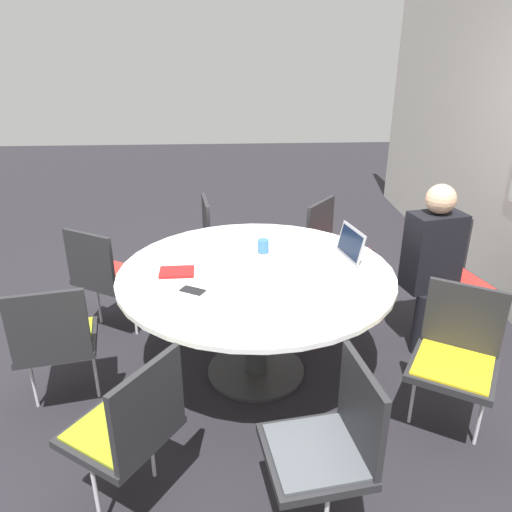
# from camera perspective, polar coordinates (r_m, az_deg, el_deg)

# --- Properties ---
(ground_plane) EXTENTS (16.00, 16.00, 0.00)m
(ground_plane) POSITION_cam_1_polar(r_m,az_deg,el_deg) (3.49, -0.00, -13.01)
(ground_plane) COLOR black
(conference_table) EXTENTS (1.71, 1.71, 0.76)m
(conference_table) POSITION_cam_1_polar(r_m,az_deg,el_deg) (3.15, -0.00, -3.71)
(conference_table) COLOR #333333
(conference_table) RESTS_ON ground_plane
(chair_0) EXTENTS (0.51, 0.52, 0.86)m
(chair_0) POSITION_cam_1_polar(r_m,az_deg,el_deg) (3.91, 21.45, -1.73)
(chair_0) COLOR #262628
(chair_0) RESTS_ON ground_plane
(chair_1) EXTENTS (0.61, 0.60, 0.86)m
(chair_1) POSITION_cam_1_polar(r_m,az_deg,el_deg) (4.19, 8.78, 1.36)
(chair_1) COLOR #262628
(chair_1) RESTS_ON ground_plane
(chair_2) EXTENTS (0.49, 0.47, 0.86)m
(chair_2) POSITION_cam_1_polar(r_m,az_deg,el_deg) (4.28, -3.94, 2.11)
(chair_2) COLOR #262628
(chair_2) RESTS_ON ground_plane
(chair_3) EXTENTS (0.59, 0.59, 0.86)m
(chair_3) POSITION_cam_1_polar(r_m,az_deg,el_deg) (3.81, -16.88, -1.74)
(chair_3) COLOR #262628
(chair_3) RESTS_ON ground_plane
(chair_4) EXTENTS (0.50, 0.51, 0.86)m
(chair_4) POSITION_cam_1_polar(r_m,az_deg,el_deg) (3.11, -22.01, -8.55)
(chair_4) COLOR #262628
(chair_4) RESTS_ON ground_plane
(chair_5) EXTENTS (0.60, 0.59, 0.86)m
(chair_5) POSITION_cam_1_polar(r_m,az_deg,el_deg) (2.40, -14.26, -18.08)
(chair_5) COLOR #262628
(chair_5) RESTS_ON ground_plane
(chair_6) EXTENTS (0.50, 0.48, 0.86)m
(chair_6) POSITION_cam_1_polar(r_m,az_deg,el_deg) (2.28, 8.49, -20.05)
(chair_6) COLOR #262628
(chair_6) RESTS_ON ground_plane
(chair_7) EXTENTS (0.59, 0.60, 0.86)m
(chair_7) POSITION_cam_1_polar(r_m,az_deg,el_deg) (2.98, 21.94, -10.08)
(chair_7) COLOR #262628
(chair_7) RESTS_ON ground_plane
(person_0) EXTENTS (0.32, 0.40, 1.21)m
(person_0) POSITION_cam_1_polar(r_m,az_deg,el_deg) (3.64, 19.64, 0.01)
(person_0) COLOR black
(person_0) RESTS_ON ground_plane
(laptop) EXTENTS (0.36, 0.32, 0.21)m
(laptop) POSITION_cam_1_polar(r_m,az_deg,el_deg) (3.27, 9.66, 0.36)
(laptop) COLOR #99999E
(laptop) RESTS_ON conference_table
(spiral_notebook) EXTENTS (0.16, 0.21, 0.02)m
(spiral_notebook) POSITION_cam_1_polar(r_m,az_deg,el_deg) (3.10, -9.04, -1.82)
(spiral_notebook) COLOR maroon
(spiral_notebook) RESTS_ON conference_table
(coffee_cup) EXTENTS (0.08, 0.08, 0.09)m
(coffee_cup) POSITION_cam_1_polar(r_m,az_deg,el_deg) (3.34, 0.83, 1.13)
(coffee_cup) COLOR #33669E
(coffee_cup) RESTS_ON conference_table
(cell_phone) EXTENTS (0.13, 0.16, 0.01)m
(cell_phone) POSITION_cam_1_polar(r_m,az_deg,el_deg) (2.87, -7.25, -3.93)
(cell_phone) COLOR black
(cell_phone) RESTS_ON conference_table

